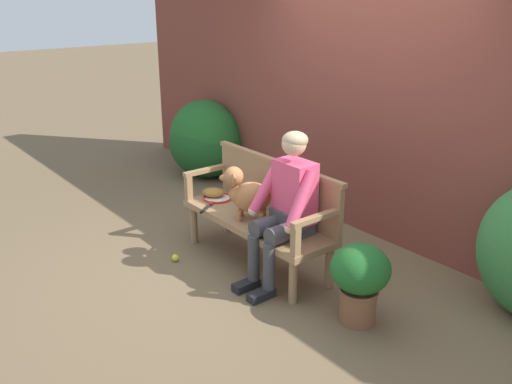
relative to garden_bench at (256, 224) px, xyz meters
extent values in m
plane|color=brown|center=(0.00, 0.00, -0.39)|extent=(40.00, 40.00, 0.00)
cube|color=brown|center=(0.00, 1.46, 0.85)|extent=(8.00, 0.30, 2.47)
ellipsoid|color=#194C1E|center=(-2.40, 1.07, 0.05)|extent=(1.08, 0.93, 0.87)
ellipsoid|color=#1E5B23|center=(-2.41, 1.06, 0.12)|extent=(1.08, 0.86, 1.01)
cube|color=#93704C|center=(0.00, 0.00, 0.03)|extent=(1.61, 0.53, 0.06)
cylinder|color=#93704C|center=(-0.73, -0.20, -0.19)|extent=(0.07, 0.07, 0.38)
cylinder|color=#93704C|center=(0.73, -0.20, -0.19)|extent=(0.07, 0.07, 0.38)
cylinder|color=#93704C|center=(-0.73, 0.20, -0.19)|extent=(0.07, 0.07, 0.38)
cylinder|color=#93704C|center=(0.73, 0.20, -0.19)|extent=(0.07, 0.07, 0.38)
cube|color=#93704C|center=(0.00, 0.23, 0.29)|extent=(1.61, 0.05, 0.46)
cube|color=#93704C|center=(0.00, 0.23, 0.54)|extent=(1.65, 0.06, 0.04)
cube|color=#93704C|center=(-0.77, -0.22, 0.18)|extent=(0.06, 0.06, 0.24)
cube|color=#93704C|center=(-0.77, 0.00, 0.32)|extent=(0.06, 0.53, 0.04)
cube|color=#93704C|center=(0.77, -0.22, 0.18)|extent=(0.06, 0.06, 0.24)
cube|color=#93704C|center=(0.77, 0.00, 0.32)|extent=(0.06, 0.53, 0.04)
cube|color=black|center=(0.32, -0.36, -0.35)|extent=(0.10, 0.24, 0.07)
cylinder|color=#3D3D42|center=(0.32, -0.28, -0.12)|extent=(0.10, 0.10, 0.39)
cylinder|color=#3D3D42|center=(0.32, -0.12, 0.14)|extent=(0.15, 0.33, 0.15)
cube|color=black|center=(0.52, -0.36, -0.35)|extent=(0.10, 0.24, 0.07)
cylinder|color=#3D3D42|center=(0.52, -0.28, -0.12)|extent=(0.10, 0.10, 0.39)
cylinder|color=#3D3D42|center=(0.52, -0.12, 0.14)|extent=(0.15, 0.33, 0.15)
cube|color=#3D3D42|center=(0.42, 0.05, 0.16)|extent=(0.32, 0.24, 0.20)
cube|color=#E04770|center=(0.42, 0.07, 0.42)|extent=(0.34, 0.22, 0.52)
cylinder|color=#E04770|center=(0.21, -0.06, 0.44)|extent=(0.14, 0.34, 0.45)
sphere|color=#DBB28E|center=(0.19, -0.18, 0.24)|extent=(0.09, 0.09, 0.09)
cylinder|color=#E04770|center=(0.63, -0.06, 0.44)|extent=(0.14, 0.34, 0.45)
sphere|color=#DBB28E|center=(0.65, -0.18, 0.24)|extent=(0.09, 0.09, 0.09)
sphere|color=#DBB28E|center=(0.42, 0.05, 0.83)|extent=(0.20, 0.20, 0.20)
ellipsoid|color=tan|center=(0.42, 0.06, 0.86)|extent=(0.21, 0.21, 0.14)
cylinder|color=#AD7042|center=(-0.13, -0.07, 0.10)|extent=(0.05, 0.05, 0.09)
cylinder|color=#AD7042|center=(-0.04, -0.16, 0.10)|extent=(0.05, 0.05, 0.09)
cylinder|color=#AD7042|center=(0.01, 0.08, 0.10)|extent=(0.05, 0.05, 0.09)
cylinder|color=#AD7042|center=(0.10, -0.01, 0.10)|extent=(0.05, 0.05, 0.09)
ellipsoid|color=#AD7042|center=(-0.02, -0.04, 0.27)|extent=(0.40, 0.40, 0.27)
sphere|color=#AD7042|center=(-0.10, -0.12, 0.29)|extent=(0.16, 0.16, 0.16)
sphere|color=#AD7042|center=(-0.12, -0.15, 0.45)|extent=(0.17, 0.17, 0.17)
ellipsoid|color=#AD7042|center=(-0.18, -0.20, 0.44)|extent=(0.12, 0.12, 0.06)
ellipsoid|color=#AD7042|center=(-0.17, -0.09, 0.44)|extent=(0.06, 0.06, 0.13)
ellipsoid|color=#AD7042|center=(-0.06, -0.19, 0.44)|extent=(0.06, 0.06, 0.13)
sphere|color=#AD7042|center=(0.10, 0.08, 0.32)|extent=(0.08, 0.08, 0.08)
torus|color=red|center=(-0.62, 0.01, 0.07)|extent=(0.40, 0.40, 0.02)
cylinder|color=silver|center=(-0.62, 0.01, 0.06)|extent=(0.25, 0.25, 0.00)
cube|color=red|center=(-0.53, -0.13, 0.07)|extent=(0.07, 0.08, 0.02)
cylinder|color=black|center=(-0.45, -0.24, 0.07)|extent=(0.15, 0.20, 0.03)
ellipsoid|color=#9E6B2D|center=(-0.69, 0.01, 0.10)|extent=(0.28, 0.27, 0.09)
sphere|color=#CCDB33|center=(-0.49, -0.56, -0.35)|extent=(0.07, 0.07, 0.07)
cylinder|color=brown|center=(1.22, 0.01, -0.26)|extent=(0.28, 0.28, 0.26)
torus|color=brown|center=(1.22, 0.01, -0.13)|extent=(0.30, 0.30, 0.02)
ellipsoid|color=#1E5B23|center=(1.22, 0.01, 0.06)|extent=(0.45, 0.45, 0.37)
camera|label=1|loc=(3.60, -2.86, 2.00)|focal=39.18mm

